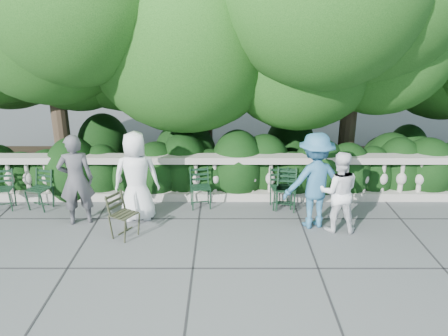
{
  "coord_description": "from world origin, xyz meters",
  "views": [
    {
      "loc": [
        0.0,
        -7.03,
        3.8
      ],
      "look_at": [
        0.0,
        1.0,
        1.0
      ],
      "focal_mm": 35.0,
      "sensor_mm": 36.0,
      "label": 1
    }
  ],
  "objects_px": {
    "person_older_blue": "(315,181)",
    "person_casual_man": "(338,192)",
    "person_businessman": "(136,177)",
    "chair_c": "(285,210)",
    "person_woman_grey": "(76,180)",
    "chair_weathered": "(132,239)",
    "chair_b": "(3,212)",
    "chair_d": "(202,210)",
    "chair_a": "(37,211)",
    "chair_f": "(282,210)",
    "chair_e": "(285,212)"
  },
  "relations": [
    {
      "from": "person_older_blue",
      "to": "person_casual_man",
      "type": "bearing_deg",
      "value": 141.42
    },
    {
      "from": "person_businessman",
      "to": "person_older_blue",
      "type": "relative_size",
      "value": 0.97
    },
    {
      "from": "chair_c",
      "to": "person_woman_grey",
      "type": "height_order",
      "value": "person_woman_grey"
    },
    {
      "from": "chair_weathered",
      "to": "person_businessman",
      "type": "bearing_deg",
      "value": 32.46
    },
    {
      "from": "chair_b",
      "to": "person_businessman",
      "type": "bearing_deg",
      "value": -16.65
    },
    {
      "from": "chair_c",
      "to": "chair_d",
      "type": "xyz_separation_m",
      "value": [
        -1.74,
        0.0,
        0.0
      ]
    },
    {
      "from": "chair_a",
      "to": "person_older_blue",
      "type": "height_order",
      "value": "person_older_blue"
    },
    {
      "from": "chair_f",
      "to": "chair_weathered",
      "type": "bearing_deg",
      "value": -163.17
    },
    {
      "from": "chair_e",
      "to": "person_older_blue",
      "type": "height_order",
      "value": "person_older_blue"
    },
    {
      "from": "person_older_blue",
      "to": "chair_d",
      "type": "bearing_deg",
      "value": -32.39
    },
    {
      "from": "person_businessman",
      "to": "person_older_blue",
      "type": "distance_m",
      "value": 3.38
    },
    {
      "from": "chair_f",
      "to": "person_casual_man",
      "type": "distance_m",
      "value": 1.45
    },
    {
      "from": "chair_f",
      "to": "person_casual_man",
      "type": "bearing_deg",
      "value": -50.16
    },
    {
      "from": "chair_e",
      "to": "person_woman_grey",
      "type": "xyz_separation_m",
      "value": [
        -4.03,
        -0.46,
        0.88
      ]
    },
    {
      "from": "chair_b",
      "to": "chair_e",
      "type": "height_order",
      "value": "same"
    },
    {
      "from": "chair_b",
      "to": "chair_d",
      "type": "height_order",
      "value": "same"
    },
    {
      "from": "chair_b",
      "to": "chair_f",
      "type": "xyz_separation_m",
      "value": [
        5.73,
        0.08,
        0.0
      ]
    },
    {
      "from": "person_woman_grey",
      "to": "person_older_blue",
      "type": "distance_m",
      "value": 4.47
    },
    {
      "from": "chair_weathered",
      "to": "person_older_blue",
      "type": "height_order",
      "value": "person_older_blue"
    },
    {
      "from": "person_older_blue",
      "to": "chair_weathered",
      "type": "bearing_deg",
      "value": -5.15
    },
    {
      "from": "chair_d",
      "to": "chair_f",
      "type": "xyz_separation_m",
      "value": [
        1.66,
        -0.02,
        0.0
      ]
    },
    {
      "from": "chair_a",
      "to": "chair_b",
      "type": "relative_size",
      "value": 1.0
    },
    {
      "from": "chair_d",
      "to": "chair_f",
      "type": "bearing_deg",
      "value": -10.74
    },
    {
      "from": "chair_f",
      "to": "person_businessman",
      "type": "bearing_deg",
      "value": -178.57
    },
    {
      "from": "chair_e",
      "to": "chair_c",
      "type": "bearing_deg",
      "value": 86.95
    },
    {
      "from": "chair_e",
      "to": "person_casual_man",
      "type": "relative_size",
      "value": 0.55
    },
    {
      "from": "chair_f",
      "to": "person_older_blue",
      "type": "bearing_deg",
      "value": -60.48
    },
    {
      "from": "chair_d",
      "to": "chair_f",
      "type": "height_order",
      "value": "same"
    },
    {
      "from": "chair_b",
      "to": "chair_weathered",
      "type": "bearing_deg",
      "value": -32.17
    },
    {
      "from": "person_businessman",
      "to": "person_casual_man",
      "type": "relative_size",
      "value": 1.16
    },
    {
      "from": "chair_a",
      "to": "person_woman_grey",
      "type": "xyz_separation_m",
      "value": [
        1.06,
        -0.5,
        0.88
      ]
    },
    {
      "from": "chair_e",
      "to": "chair_weathered",
      "type": "distance_m",
      "value": 3.12
    },
    {
      "from": "chair_b",
      "to": "chair_weathered",
      "type": "xyz_separation_m",
      "value": [
        2.87,
        -1.13,
        0.0
      ]
    },
    {
      "from": "chair_f",
      "to": "person_older_blue",
      "type": "relative_size",
      "value": 0.46
    },
    {
      "from": "person_woman_grey",
      "to": "chair_c",
      "type": "bearing_deg",
      "value": 171.99
    },
    {
      "from": "chair_b",
      "to": "chair_e",
      "type": "relative_size",
      "value": 1.0
    },
    {
      "from": "chair_b",
      "to": "person_businessman",
      "type": "relative_size",
      "value": 0.47
    },
    {
      "from": "person_older_blue",
      "to": "chair_c",
      "type": "bearing_deg",
      "value": -74.01
    },
    {
      "from": "chair_weathered",
      "to": "chair_a",
      "type": "bearing_deg",
      "value": 93.21
    },
    {
      "from": "chair_weathered",
      "to": "chair_f",
      "type": "bearing_deg",
      "value": -35.72
    },
    {
      "from": "chair_e",
      "to": "person_casual_man",
      "type": "xyz_separation_m",
      "value": [
        0.84,
        -0.76,
        0.76
      ]
    },
    {
      "from": "chair_d",
      "to": "person_older_blue",
      "type": "relative_size",
      "value": 0.46
    },
    {
      "from": "chair_d",
      "to": "chair_e",
      "type": "distance_m",
      "value": 1.71
    },
    {
      "from": "chair_f",
      "to": "person_woman_grey",
      "type": "xyz_separation_m",
      "value": [
        -3.99,
        -0.56,
        0.88
      ]
    },
    {
      "from": "person_casual_man",
      "to": "chair_c",
      "type": "bearing_deg",
      "value": -42.05
    },
    {
      "from": "person_casual_man",
      "to": "person_older_blue",
      "type": "xyz_separation_m",
      "value": [
        -0.4,
        0.18,
        0.15
      ]
    },
    {
      "from": "chair_weathered",
      "to": "person_businessman",
      "type": "distance_m",
      "value": 1.22
    },
    {
      "from": "chair_d",
      "to": "person_woman_grey",
      "type": "bearing_deg",
      "value": -175.86
    },
    {
      "from": "chair_c",
      "to": "chair_b",
      "type": "bearing_deg",
      "value": -171.82
    },
    {
      "from": "chair_c",
      "to": "chair_e",
      "type": "distance_m",
      "value": 0.12
    }
  ]
}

